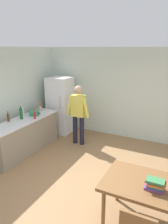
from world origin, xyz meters
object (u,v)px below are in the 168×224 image
bottle_beer_brown (8,117)px  bottle_water_clear (23,112)px  person (78,111)px  refrigerator (60,105)px  utensil_jar (40,108)px  bottle_sauce_red (35,115)px  book_stack (155,184)px  cooking_pot (34,113)px  dining_table (150,189)px  bottle_wine_green (21,114)px

bottle_beer_brown → bottle_water_clear: size_ratio=0.87×
person → refrigerator: bearing=149.8°
utensil_jar → refrigerator: bearing=74.9°
utensil_jar → bottle_water_clear: 0.63m
bottle_sauce_red → bottle_beer_brown: (-0.46, -0.47, 0.01)m
bottle_water_clear → book_stack: 3.94m
cooking_pot → book_stack: cooking_pot is taller
bottle_beer_brown → book_stack: (3.70, -0.92, -0.17)m
dining_table → bottle_wine_green: size_ratio=4.12×
utensil_jar → bottle_sauce_red: bearing=-63.0°
bottle_water_clear → book_stack: bottle_water_clear is taller
refrigerator → bottle_beer_brown: bearing=-99.8°
bottle_wine_green → book_stack: size_ratio=1.22×
person → bottle_wine_green: (-1.12, -1.04, 0.07)m
bottle_beer_brown → book_stack: bottle_beer_brown is taller
bottle_beer_brown → utensil_jar: bearing=83.8°
cooking_pot → bottle_water_clear: 0.29m
refrigerator → bottle_beer_brown: (-0.33, -1.89, 0.11)m
refrigerator → cooking_pot: bearing=-94.1°
utensil_jar → bottle_water_clear: (-0.09, -0.62, 0.05)m
refrigerator → dining_table: bearing=-39.3°
bottle_beer_brown → bottle_water_clear: bottle_water_clear is taller
bottle_beer_brown → person: bearing=46.2°
utensil_jar → bottle_wine_green: (0.04, -0.83, 0.07)m
cooking_pot → bottle_sauce_red: bearing=-46.9°
refrigerator → bottle_wine_green: bearing=-96.0°
refrigerator → book_stack: (3.37, -2.80, -0.06)m
person → book_stack: size_ratio=6.11×
cooking_pot → bottle_sauce_red: (0.21, -0.23, 0.04)m
cooking_pot → refrigerator: bearing=85.9°
cooking_pot → utensil_jar: (-0.12, 0.43, 0.02)m
person → bottle_water_clear: person is taller
dining_table → bottle_wine_green: 3.66m
refrigerator → bottle_sauce_red: (0.13, -1.42, 0.10)m
dining_table → book_stack: bearing=-56.0°
refrigerator → cooking_pot: (-0.08, -1.19, 0.06)m
bottle_sauce_red → refrigerator: bearing=95.2°
bottle_water_clear → bottle_wine_green: bearing=-59.2°
utensil_jar → book_stack: (3.57, -2.04, -0.14)m
person → bottle_water_clear: (-1.25, -0.83, 0.05)m
person → bottle_beer_brown: 1.85m
bottle_sauce_red → bottle_beer_brown: 0.66m
bottle_sauce_red → book_stack: size_ratio=0.86×
utensil_jar → bottle_wine_green: 0.84m
bottle_sauce_red → bottle_wine_green: bottle_wine_green is taller
book_stack → utensil_jar: bearing=150.3°
bottle_beer_brown → book_stack: bearing=-13.9°
cooking_pot → dining_table: bearing=-24.1°
refrigerator → bottle_wine_green: (-0.17, -1.59, 0.15)m
utensil_jar → bottle_sauce_red: (0.33, -0.65, 0.02)m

